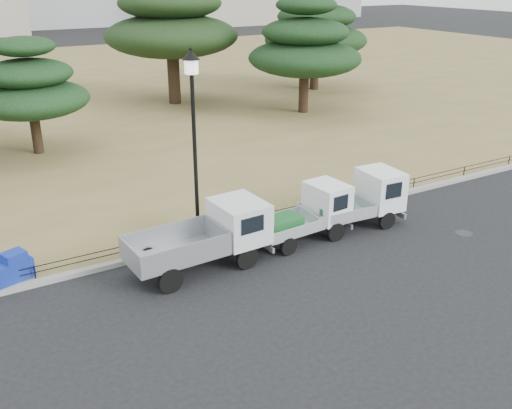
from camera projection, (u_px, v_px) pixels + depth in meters
ground at (288, 264)px, 17.71m from camera, size 220.00×220.00×0.00m
lawn at (61, 93)px, 42.12m from camera, size 120.00×56.00×0.15m
curb at (247, 231)px, 19.76m from camera, size 120.00×0.25×0.16m
truck_large at (206, 235)px, 17.20m from camera, size 4.41×1.93×1.89m
truck_kei_front at (308, 214)px, 19.16m from camera, size 3.45×1.67×1.78m
truck_kei_rear at (359, 200)px, 20.09m from camera, size 3.73×1.79×1.91m
street_lamp at (193, 116)px, 17.60m from camera, size 0.55×0.55×6.11m
pipe_fence at (245, 220)px, 19.74m from camera, size 38.00×0.04×0.40m
tarp_pile at (7, 268)px, 16.43m from camera, size 1.53×1.32×0.86m
manhole at (464, 233)px, 19.79m from camera, size 0.60×0.60×0.01m
pine_center_left at (30, 87)px, 26.88m from camera, size 5.46×5.46×5.56m
pine_center_right at (171, 21)px, 36.68m from camera, size 8.66×8.66×9.19m
pine_east_near at (305, 46)px, 34.71m from camera, size 6.96×6.96×7.03m
pine_east_far at (316, 29)px, 41.64m from camera, size 7.53×7.53×7.56m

